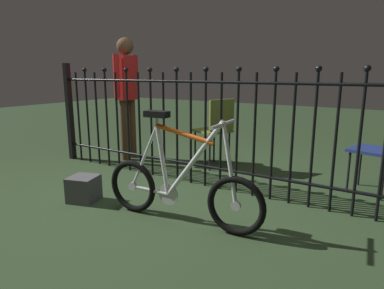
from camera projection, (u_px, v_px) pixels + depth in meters
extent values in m
plane|color=#2C4125|center=(166.00, 205.00, 3.08)|extent=(20.00, 20.00, 0.00)
cylinder|color=black|center=(70.00, 116.00, 4.62)|extent=(0.03, 0.03, 1.19)
sphere|color=black|center=(66.00, 70.00, 4.49)|extent=(0.06, 0.06, 0.06)
cylinder|color=black|center=(79.00, 117.00, 4.53)|extent=(0.03, 0.03, 1.19)
cylinder|color=black|center=(88.00, 118.00, 4.43)|extent=(0.03, 0.03, 1.19)
sphere|color=black|center=(85.00, 70.00, 4.30)|extent=(0.06, 0.06, 0.06)
cylinder|color=black|center=(97.00, 119.00, 4.34)|extent=(0.03, 0.03, 1.19)
cylinder|color=black|center=(107.00, 120.00, 4.24)|extent=(0.03, 0.03, 1.19)
sphere|color=black|center=(104.00, 70.00, 4.11)|extent=(0.06, 0.06, 0.06)
cylinder|color=black|center=(117.00, 121.00, 4.15)|extent=(0.03, 0.03, 1.19)
cylinder|color=black|center=(128.00, 123.00, 4.05)|extent=(0.03, 0.03, 1.19)
sphere|color=black|center=(126.00, 70.00, 3.92)|extent=(0.06, 0.06, 0.06)
cylinder|color=black|center=(139.00, 124.00, 3.96)|extent=(0.03, 0.03, 1.19)
cylinder|color=black|center=(151.00, 125.00, 3.86)|extent=(0.03, 0.03, 1.19)
sphere|color=black|center=(150.00, 70.00, 3.73)|extent=(0.06, 0.06, 0.06)
cylinder|color=black|center=(164.00, 126.00, 3.77)|extent=(0.03, 0.03, 1.19)
cylinder|color=black|center=(177.00, 128.00, 3.67)|extent=(0.03, 0.03, 1.19)
sphere|color=black|center=(176.00, 69.00, 3.54)|extent=(0.06, 0.06, 0.06)
cylinder|color=black|center=(191.00, 129.00, 3.57)|extent=(0.03, 0.03, 1.19)
cylinder|color=black|center=(205.00, 131.00, 3.48)|extent=(0.03, 0.03, 1.19)
sphere|color=black|center=(206.00, 69.00, 3.35)|extent=(0.06, 0.06, 0.06)
cylinder|color=black|center=(221.00, 133.00, 3.38)|extent=(0.03, 0.03, 1.19)
cylinder|color=black|center=(237.00, 134.00, 3.29)|extent=(0.03, 0.03, 1.19)
sphere|color=black|center=(239.00, 69.00, 3.16)|extent=(0.06, 0.06, 0.06)
cylinder|color=black|center=(254.00, 136.00, 3.19)|extent=(0.03, 0.03, 1.19)
cylinder|color=black|center=(273.00, 138.00, 3.10)|extent=(0.03, 0.03, 1.19)
sphere|color=black|center=(276.00, 69.00, 2.97)|extent=(0.06, 0.06, 0.06)
cylinder|color=black|center=(292.00, 140.00, 3.00)|extent=(0.03, 0.03, 1.19)
cylinder|color=black|center=(313.00, 142.00, 2.91)|extent=(0.03, 0.03, 1.19)
sphere|color=black|center=(319.00, 69.00, 2.78)|extent=(0.06, 0.06, 0.06)
cylinder|color=black|center=(335.00, 145.00, 2.81)|extent=(0.03, 0.03, 1.19)
cylinder|color=black|center=(359.00, 147.00, 2.72)|extent=(0.03, 0.03, 1.19)
sphere|color=black|center=(367.00, 68.00, 2.59)|extent=(0.06, 0.06, 0.06)
cylinder|color=black|center=(384.00, 150.00, 2.62)|extent=(0.03, 0.03, 1.19)
cylinder|color=black|center=(203.00, 166.00, 3.58)|extent=(4.27, 0.03, 0.03)
cylinder|color=black|center=(203.00, 82.00, 3.39)|extent=(4.27, 0.03, 0.03)
cube|color=black|center=(70.00, 112.00, 4.61)|extent=(0.07, 0.07, 1.31)
torus|color=black|center=(133.00, 186.00, 2.90)|extent=(0.46, 0.09, 0.46)
cylinder|color=silver|center=(133.00, 186.00, 2.90)|extent=(0.08, 0.04, 0.07)
torus|color=black|center=(236.00, 206.00, 2.47)|extent=(0.46, 0.09, 0.46)
cylinder|color=silver|center=(236.00, 206.00, 2.47)|extent=(0.08, 0.04, 0.07)
cylinder|color=silver|center=(194.00, 160.00, 2.56)|extent=(0.50, 0.08, 0.65)
cylinder|color=#EA5914|center=(184.00, 134.00, 2.56)|extent=(0.50, 0.08, 0.14)
cylinder|color=silver|center=(163.00, 160.00, 2.70)|extent=(0.13, 0.05, 0.57)
cylinder|color=silver|center=(150.00, 190.00, 2.82)|extent=(0.36, 0.06, 0.04)
cylinder|color=silver|center=(144.00, 157.00, 2.78)|extent=(0.29, 0.05, 0.56)
cylinder|color=silver|center=(230.00, 164.00, 2.43)|extent=(0.15, 0.04, 0.63)
cylinder|color=silver|center=(223.00, 123.00, 2.39)|extent=(0.03, 0.03, 0.02)
cylinder|color=silver|center=(223.00, 124.00, 2.39)|extent=(0.06, 0.40, 0.03)
cylinder|color=silver|center=(157.00, 121.00, 2.65)|extent=(0.03, 0.03, 0.07)
cube|color=black|center=(157.00, 114.00, 2.64)|extent=(0.21, 0.11, 0.05)
cylinder|color=silver|center=(168.00, 194.00, 2.73)|extent=(0.18, 0.03, 0.18)
cylinder|color=black|center=(195.00, 148.00, 4.36)|extent=(0.02, 0.02, 0.45)
cylinder|color=black|center=(214.00, 145.00, 4.53)|extent=(0.02, 0.02, 0.45)
cylinder|color=black|center=(210.00, 153.00, 4.11)|extent=(0.02, 0.02, 0.45)
cylinder|color=black|center=(229.00, 150.00, 4.28)|extent=(0.02, 0.02, 0.45)
cube|color=olive|center=(212.00, 131.00, 4.27)|extent=(0.51, 0.51, 0.03)
cube|color=olive|center=(222.00, 115.00, 4.07)|extent=(0.17, 0.35, 0.38)
cylinder|color=black|center=(348.00, 172.00, 3.37)|extent=(0.02, 0.02, 0.42)
cylinder|color=black|center=(360.00, 166.00, 3.58)|extent=(0.02, 0.02, 0.42)
cylinder|color=black|center=(383.00, 179.00, 3.15)|extent=(0.02, 0.02, 0.42)
cube|color=navy|center=(373.00, 150.00, 3.32)|extent=(0.47, 0.47, 0.03)
cylinder|color=#4C3823|center=(125.00, 130.00, 4.60)|extent=(0.11, 0.11, 0.82)
cylinder|color=#4C3823|center=(132.00, 129.00, 4.74)|extent=(0.11, 0.11, 0.82)
cube|color=red|center=(126.00, 78.00, 4.52)|extent=(0.20, 0.31, 0.58)
cylinder|color=red|center=(116.00, 76.00, 4.34)|extent=(0.08, 0.08, 0.55)
cylinder|color=red|center=(135.00, 76.00, 4.69)|extent=(0.08, 0.08, 0.55)
sphere|color=brown|center=(125.00, 46.00, 4.44)|extent=(0.22, 0.22, 0.22)
cube|color=#4C4C51|center=(84.00, 189.00, 3.16)|extent=(0.31, 0.31, 0.24)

